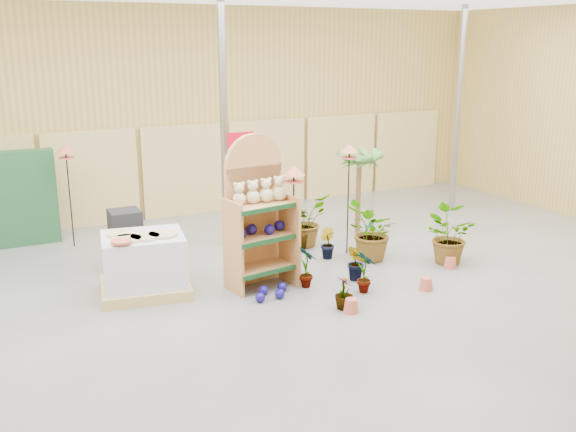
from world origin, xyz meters
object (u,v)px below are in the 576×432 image
pallet_stack (144,265)px  bird_table_front (294,175)px  potted_plant_2 (372,232)px  display_shelf (257,218)px

pallet_stack → bird_table_front: (2.20, -0.71, 1.31)m
bird_table_front → potted_plant_2: bearing=12.8°
bird_table_front → potted_plant_2: (1.75, 0.40, -1.25)m
pallet_stack → display_shelf: bearing=-3.5°
display_shelf → pallet_stack: bearing=158.0°
display_shelf → potted_plant_2: 2.31m
display_shelf → pallet_stack: (-1.71, 0.41, -0.63)m
display_shelf → bird_table_front: size_ratio=1.25×
display_shelf → bird_table_front: (0.49, -0.30, 0.69)m
pallet_stack → potted_plant_2: potted_plant_2 is taller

